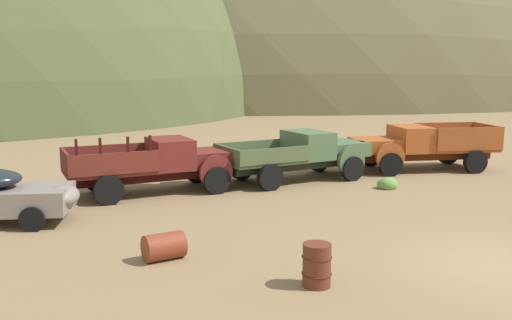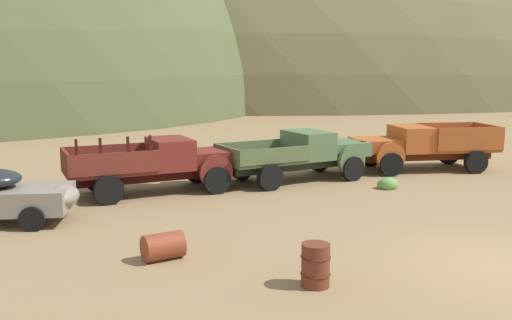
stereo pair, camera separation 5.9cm
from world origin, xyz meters
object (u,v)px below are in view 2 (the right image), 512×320
object	(u,v)px
truck_weathered_green	(306,154)
oil_drum_by_truck	(316,265)
oil_drum_tipped	(163,246)
truck_oxide_orange	(414,146)
truck_oxblood	(167,164)

from	to	relation	value
truck_weathered_green	oil_drum_by_truck	world-z (taller)	truck_weathered_green
oil_drum_tipped	truck_oxide_orange	bearing A→B (deg)	33.57
truck_oxblood	oil_drum_tipped	xyz separation A→B (m)	(-1.30, -7.05, -0.69)
truck_weathered_green	oil_drum_tipped	bearing A→B (deg)	-142.01
truck_weathered_green	truck_oxide_orange	xyz separation A→B (m)	(5.14, 0.36, 0.02)
truck_oxblood	truck_oxide_orange	xyz separation A→B (m)	(10.67, 0.89, 0.02)
truck_oxblood	truck_weathered_green	distance (m)	5.56
truck_oxide_orange	oil_drum_by_truck	size ratio (longest dim) A/B	7.17
oil_drum_tipped	truck_oxblood	bearing A→B (deg)	79.59
truck_weathered_green	truck_oxide_orange	bearing A→B (deg)	-5.98
truck_weathered_green	oil_drum_tipped	xyz separation A→B (m)	(-6.83, -7.58, -0.68)
truck_oxblood	truck_oxide_orange	bearing A→B (deg)	-1.75
truck_oxblood	oil_drum_by_truck	world-z (taller)	truck_oxblood
oil_drum_tipped	oil_drum_by_truck	bearing A→B (deg)	-44.03
truck_oxblood	truck_oxide_orange	world-z (taller)	truck_oxblood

